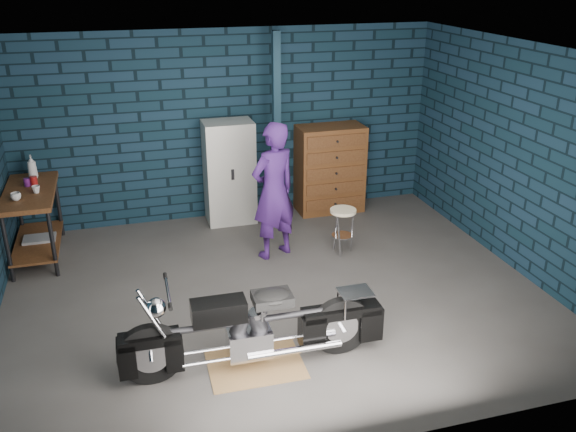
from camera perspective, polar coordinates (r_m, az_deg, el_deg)
name	(u,v)px	position (r m, az deg, el deg)	size (l,w,h in m)	color
ground	(275,293)	(7.06, -1.18, -7.20)	(6.00, 6.00, 0.00)	#4C4947
room_walls	(261,119)	(6.85, -2.52, 9.05)	(6.02, 5.01, 2.71)	#0E2430
support_post	(277,133)	(8.43, -1.07, 7.81)	(0.10, 0.10, 2.70)	#112938
workbench	(35,224)	(8.33, -22.61, -0.69)	(0.60, 1.40, 0.91)	brown
drip_mat	(256,364)	(5.93, -3.06, -13.70)	(0.89, 0.67, 0.01)	#936640
motorcycle	(254,323)	(5.67, -3.15, -9.95)	(2.11, 0.57, 0.93)	black
person	(274,191)	(7.59, -1.35, 2.35)	(0.64, 0.42, 1.76)	#3D1B67
storage_bin	(41,246)	(8.50, -22.12, -2.62)	(0.40, 0.28, 0.25)	gray
locker	(230,173)	(8.73, -5.50, 4.07)	(0.69, 0.49, 1.48)	beige
tool_chest	(330,169)	(9.14, 3.94, 4.41)	(0.98, 0.54, 1.30)	brown
shop_stool	(342,231)	(7.89, 5.11, -1.43)	(0.33, 0.33, 0.61)	beige
cup_a	(16,197)	(7.87, -24.12, 1.67)	(0.12, 0.12, 0.09)	beige
cup_b	(36,189)	(8.03, -22.51, 2.31)	(0.10, 0.10, 0.09)	beige
mug_purple	(27,182)	(8.31, -23.23, 2.91)	(0.07, 0.07, 0.10)	#611B6F
mug_red	(34,181)	(8.30, -22.69, 3.04)	(0.09, 0.09, 0.12)	maroon
bottle	(32,167)	(8.57, -22.84, 4.27)	(0.12, 0.12, 0.31)	gray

